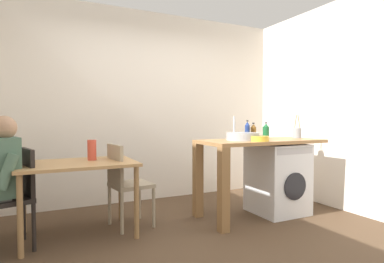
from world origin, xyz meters
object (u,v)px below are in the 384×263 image
Objects in this scene: chair_person_seat at (15,193)px; mixing_bowl at (259,138)px; bottle_tall_green at (247,130)px; vase at (92,150)px; bottle_clear_small at (266,131)px; utensil_crock at (297,133)px; washing_machine at (277,178)px; chair_opposite at (125,180)px; dining_table at (78,172)px; bottle_squat_brown at (253,131)px.

mixing_bowl is at bearing -113.75° from chair_person_seat.
bottle_tall_green reaches higher than vase.
vase is at bearing -90.20° from chair_person_seat.
bottle_clear_small is 0.43m from utensil_crock.
washing_machine is at bearing -9.64° from vase.
vase is (-0.33, 0.06, 0.34)m from chair_opposite.
chair_opposite reaches higher than washing_machine.
utensil_crock is at bearing 75.04° from chair_opposite.
bottle_tall_green is (-0.28, 0.24, 0.60)m from washing_machine.
bottle_clear_small is 0.53m from mixing_bowl.
utensil_crock is (0.81, 0.25, 0.04)m from mixing_bowl.
vase is at bearing 161.88° from mixing_bowl.
vase reaches higher than dining_table.
chair_opposite is (1.02, 0.12, 0.00)m from chair_person_seat.
mixing_bowl is at bearing -18.12° from vase.
washing_machine is 4.05× the size of mixing_bowl.
washing_machine is 0.66m from bottle_squat_brown.
mixing_bowl is (-0.39, -0.36, -0.06)m from bottle_clear_small.
vase is (0.70, 0.18, 0.34)m from chair_person_seat.
washing_machine is at bearing -40.40° from bottle_tall_green.
dining_table is 2.72m from utensil_crock.
bottle_squat_brown is (-0.18, 0.25, 0.58)m from washing_machine.
chair_person_seat is at bearing -91.68° from chair_opposite.
dining_table is 0.50m from chair_opposite.
washing_machine is at bearing 72.15° from chair_opposite.
bottle_tall_green is 1.13× the size of bottle_clear_small.
bottle_tall_green is at bearing 161.22° from bottle_clear_small.
bottle_squat_brown is (2.13, -0.02, 0.37)m from dining_table.
bottle_clear_small is at bearing -5.54° from vase.
chair_opposite is at bearing 175.39° from bottle_clear_small.
bottle_clear_small is (-0.05, 0.16, 0.58)m from washing_machine.
bottle_squat_brown is 0.67× the size of utensil_crock.
chair_opposite is at bearing 160.20° from mixing_bowl.
bottle_clear_small is 0.97× the size of vase.
bottle_squat_brown reaches higher than dining_table.
utensil_crock reaches higher than vase.
dining_table is 2.34m from washing_machine.
bottle_tall_green reaches higher than mixing_bowl.
dining_table is 2.30m from bottle_clear_small.
bottle_clear_small is (2.81, -0.02, 0.51)m from chair_person_seat.
vase is at bearing -108.93° from chair_opposite.
washing_machine is at bearing -72.34° from bottle_clear_small.
dining_table is 5.16× the size of vase.
dining_table is 1.28× the size of washing_machine.
utensil_crock is 1.41× the size of vase.
mixing_bowl is 1.82m from vase.
bottle_tall_green is 0.10m from bottle_squat_brown.
bottle_tall_green reaches higher than washing_machine.
bottle_squat_brown is (2.68, 0.06, 0.50)m from chair_person_seat.
dining_table is 5.19× the size of mixing_bowl.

